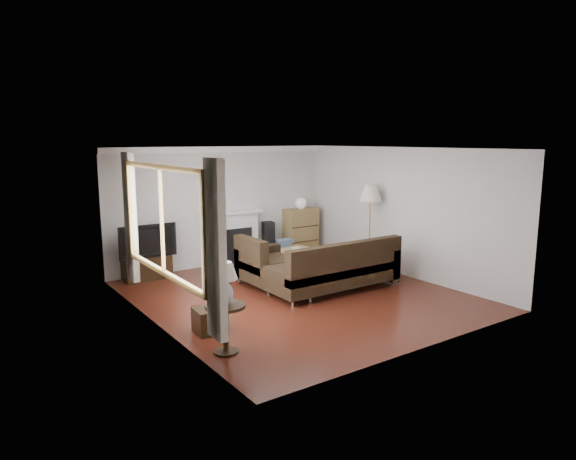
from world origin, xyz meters
TOP-DOWN VIEW (x-y plane):
  - room at (0.00, 0.00)m, footprint 5.10×5.60m
  - window at (-2.45, -0.20)m, footprint 0.12×2.74m
  - curtain_near at (-2.40, -1.72)m, footprint 0.10×0.35m
  - curtain_far at (-2.40, 1.32)m, footprint 0.10×0.35m
  - fireplace at (0.15, 2.64)m, footprint 1.40×0.26m
  - tv_stand at (-1.76, 2.50)m, footprint 0.89×0.40m
  - television at (-1.76, 2.50)m, footprint 1.10×0.14m
  - speaker_left at (-0.30, 2.53)m, footprint 0.34×0.38m
  - speaker_right at (1.03, 2.55)m, footprint 0.31×0.34m
  - bookshelf at (1.90, 2.53)m, footprint 0.78×0.37m
  - globe_lamp at (1.90, 2.53)m, footprint 0.25×0.25m
  - sectional_sofa at (0.69, -0.10)m, footprint 2.66×1.94m
  - coffee_table at (0.73, 1.31)m, footprint 1.26×0.83m
  - footstool at (-2.00, -0.68)m, footprint 0.44×0.44m
  - floor_lamp at (2.20, 0.58)m, footprint 0.54×0.54m
  - side_table at (-2.15, -1.43)m, footprint 0.51×0.51m
  - table_lamp at (-2.15, -1.43)m, footprint 0.33×0.33m

SIDE VIEW (x-z plane):
  - footstool at x=-2.00m, z-range 0.00..0.34m
  - tv_stand at x=-1.76m, z-range 0.00..0.44m
  - coffee_table at x=0.73m, z-range 0.00..0.46m
  - side_table at x=-2.15m, z-range 0.00..0.64m
  - speaker_right at x=1.03m, z-range 0.00..0.85m
  - sectional_sofa at x=0.69m, z-range 0.00..0.86m
  - speaker_left at x=-0.30m, z-range 0.00..1.00m
  - bookshelf at x=1.90m, z-range 0.00..1.08m
  - fireplace at x=0.15m, z-range 0.00..1.15m
  - television at x=-1.76m, z-range 0.44..1.07m
  - floor_lamp at x=2.20m, z-range 0.00..1.75m
  - table_lamp at x=-2.15m, z-range 0.64..1.17m
  - globe_lamp at x=1.90m, z-range 1.08..1.33m
  - room at x=0.00m, z-range -0.02..2.52m
  - curtain_near at x=-2.40m, z-range 0.35..2.45m
  - curtain_far at x=-2.40m, z-range 0.35..2.45m
  - window at x=-2.45m, z-range 0.78..2.32m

